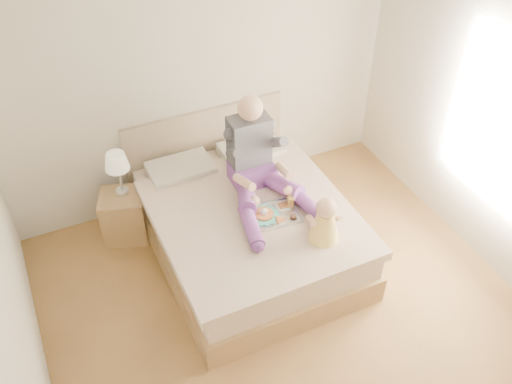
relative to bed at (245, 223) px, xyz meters
name	(u,v)px	position (x,y,z in m)	size (l,w,h in m)	color
room	(318,193)	(0.08, -1.08, 1.19)	(4.02, 4.22, 2.71)	brown
bed	(245,223)	(0.00, 0.00, 0.00)	(1.70, 2.18, 1.00)	olive
nightstand	(125,216)	(-1.00, 0.65, -0.06)	(0.52, 0.49, 0.51)	olive
lamp	(117,164)	(-0.97, 0.69, 0.55)	(0.23, 0.23, 0.46)	silver
adult	(258,165)	(0.18, 0.10, 0.56)	(0.79, 1.11, 0.93)	#6C3688
tray	(273,212)	(0.15, -0.29, 0.32)	(0.48, 0.40, 0.13)	silver
baby	(324,222)	(0.41, -0.72, 0.47)	(0.28, 0.39, 0.43)	#FFD750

